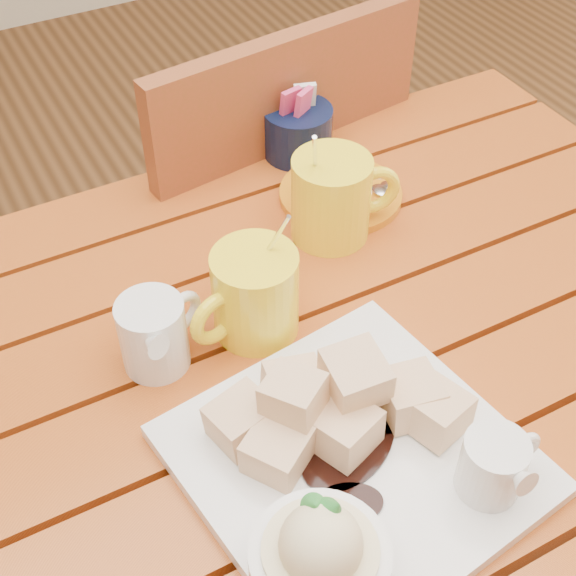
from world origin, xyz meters
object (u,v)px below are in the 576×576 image
orange_saucer (342,194)px  dessert_plate (349,474)px  coffee_mug_left (253,294)px  chair_far (250,229)px  coffee_mug_right (333,197)px  table (280,433)px

orange_saucer → dessert_plate: bearing=-120.4°
coffee_mug_left → orange_saucer: size_ratio=0.96×
chair_far → coffee_mug_right: bearing=76.8°
coffee_mug_left → chair_far: chair_far is taller
table → dessert_plate: size_ratio=3.66×
table → coffee_mug_left: coffee_mug_left is taller
coffee_mug_left → coffee_mug_right: 0.19m
coffee_mug_left → coffee_mug_right: (0.16, 0.10, 0.00)m
dessert_plate → chair_far: chair_far is taller
dessert_plate → coffee_mug_left: bearing=85.4°
dessert_plate → coffee_mug_left: coffee_mug_left is taller
coffee_mug_right → table: bearing=-122.5°
table → dessert_plate: dessert_plate is taller
chair_far → dessert_plate: bearing=64.4°
dessert_plate → coffee_mug_right: (0.18, 0.33, 0.02)m
dessert_plate → orange_saucer: bearing=59.6°
coffee_mug_left → coffee_mug_right: coffee_mug_right is taller
coffee_mug_right → chair_far: chair_far is taller
dessert_plate → chair_far: (0.21, 0.64, -0.27)m
dessert_plate → coffee_mug_left: size_ratio=2.11×
coffee_mug_left → table: bearing=-109.1°
coffee_mug_right → chair_far: bearing=95.9°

